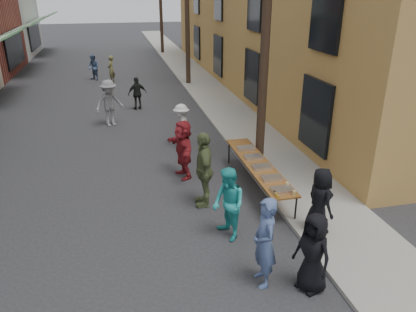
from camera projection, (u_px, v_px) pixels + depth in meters
name	position (u px, v px, depth m)	size (l,w,h in m)	color
ground	(121.00, 241.00, 9.01)	(120.00, 120.00, 0.00)	#28282B
sidewalk	(200.00, 83.00, 23.51)	(2.20, 60.00, 0.10)	gray
utility_pole_near	(267.00, 16.00, 10.86)	(0.26, 0.26, 9.00)	#2D2116
utility_pole_mid	(187.00, 1.00, 21.64)	(0.26, 0.26, 9.00)	#2D2116
serving_table	(258.00, 165.00, 11.08)	(0.70, 4.00, 0.75)	brown
catering_tray_sausage	(282.00, 190.00, 9.56)	(0.50, 0.33, 0.08)	maroon
catering_tray_foil_b	(272.00, 178.00, 10.15)	(0.50, 0.33, 0.08)	#B2B2B7
catering_tray_buns	(262.00, 167.00, 10.78)	(0.50, 0.33, 0.08)	tan
catering_tray_foil_d	(253.00, 157.00, 11.41)	(0.50, 0.33, 0.08)	#B2B2B7
catering_tray_buns_end	(246.00, 148.00, 12.03)	(0.50, 0.33, 0.08)	tan
condiment_jar_a	(278.00, 197.00, 9.25)	(0.07, 0.07, 0.08)	#A57F26
condiment_jar_b	(276.00, 195.00, 9.34)	(0.07, 0.07, 0.08)	#A57F26
condiment_jar_c	(275.00, 193.00, 9.43)	(0.07, 0.07, 0.08)	#A57F26
cup_stack	(294.00, 193.00, 9.37)	(0.08, 0.08, 0.12)	tan
guest_front_a	(313.00, 253.00, 7.31)	(0.77, 0.50, 1.57)	black
guest_front_b	(264.00, 243.00, 7.41)	(0.65, 0.43, 1.79)	#475B89
guest_front_c	(228.00, 204.00, 8.83)	(0.81, 0.63, 1.67)	#2AAEAB
guest_front_d	(182.00, 126.00, 14.08)	(0.98, 0.57, 1.52)	white
guest_front_e	(204.00, 169.00, 10.17)	(1.15, 0.48, 1.97)	#59663B
guest_queue_back	(183.00, 149.00, 11.75)	(1.61, 0.51, 1.74)	maroon
server	(320.00, 201.00, 8.91)	(0.75, 0.49, 1.54)	black
passerby_left	(109.00, 103.00, 16.15)	(1.20, 0.69, 1.86)	gray
passerby_mid	(137.00, 93.00, 18.37)	(0.87, 0.36, 1.49)	black
passerby_right	(111.00, 69.00, 23.62)	(0.56, 0.37, 1.54)	olive
passerby_far	(94.00, 68.00, 24.19)	(0.73, 0.57, 1.50)	#42587F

